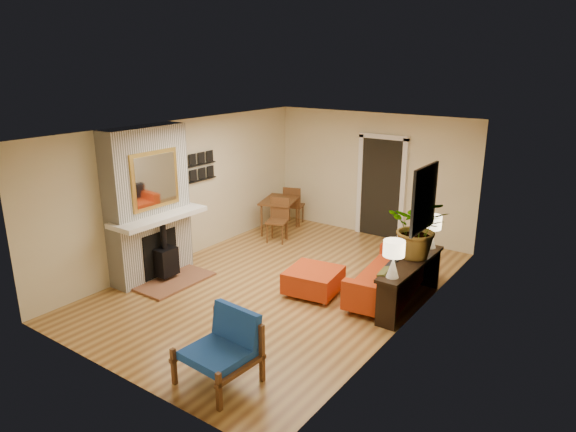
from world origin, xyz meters
name	(u,v)px	position (x,y,z in m)	size (l,w,h in m)	color
room_shell	(385,187)	(0.60, 2.63, 1.24)	(6.50, 6.50, 6.50)	#B98B47
fireplace	(150,208)	(-2.00, -1.00, 1.24)	(1.09, 1.68, 2.60)	white
sofa	(392,278)	(1.72, 0.62, 0.33)	(1.05, 2.00, 0.76)	silver
ottoman	(313,280)	(0.63, 0.02, 0.24)	(0.91, 0.91, 0.41)	silver
blue_chair	(225,344)	(1.03, -2.54, 0.46)	(0.86, 0.84, 0.84)	brown
dining_table	(283,206)	(-1.58, 2.23, 0.59)	(1.07, 1.70, 0.90)	brown
console_table	(411,271)	(2.07, 0.49, 0.58)	(0.34, 1.85, 0.72)	black
lamp_near	(394,255)	(2.07, -0.20, 1.06)	(0.30, 0.30, 0.54)	white
lamp_far	(432,228)	(2.07, 1.25, 1.06)	(0.30, 0.30, 0.54)	white
houseplant	(419,227)	(2.06, 0.71, 1.21)	(0.88, 0.76, 0.97)	#1E5919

